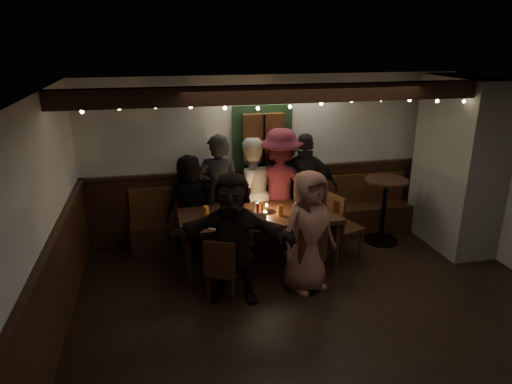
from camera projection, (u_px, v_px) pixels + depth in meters
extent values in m
cube|color=black|center=(325.00, 315.00, 5.44)|extent=(6.00, 5.00, 0.01)
cube|color=black|center=(337.00, 93.00, 4.59)|extent=(6.00, 5.00, 0.01)
cube|color=white|center=(273.00, 157.00, 7.33)|extent=(6.00, 0.01, 2.60)
cube|color=white|center=(38.00, 239.00, 4.40)|extent=(0.01, 5.00, 2.60)
cube|color=black|center=(273.00, 202.00, 7.55)|extent=(6.00, 0.05, 1.10)
cube|color=black|center=(52.00, 305.00, 4.66)|extent=(0.05, 5.00, 1.10)
cube|color=gray|center=(458.00, 164.00, 6.94)|extent=(0.70, 1.40, 2.60)
cube|color=black|center=(277.00, 226.00, 7.42)|extent=(4.60, 0.45, 0.45)
cube|color=#3A1B0E|center=(274.00, 194.00, 7.44)|extent=(4.60, 0.06, 0.50)
cube|color=#1F3D21|center=(262.00, 137.00, 7.11)|extent=(0.95, 0.04, 1.00)
cube|color=#3A1B0E|center=(263.00, 138.00, 7.06)|extent=(0.64, 0.12, 0.76)
cube|color=black|center=(306.00, 93.00, 5.55)|extent=(6.00, 0.16, 0.22)
sphere|color=#FFE599|center=(82.00, 112.00, 5.04)|extent=(0.04, 0.04, 0.04)
sphere|color=#FFE599|center=(119.00, 108.00, 5.12)|extent=(0.04, 0.04, 0.04)
sphere|color=#FFE599|center=(155.00, 107.00, 5.20)|extent=(0.04, 0.04, 0.04)
sphere|color=#FFE599|center=(191.00, 107.00, 5.29)|extent=(0.04, 0.04, 0.04)
sphere|color=#FFE599|center=(225.00, 108.00, 5.37)|extent=(0.04, 0.04, 0.04)
sphere|color=#FFE599|center=(258.00, 108.00, 5.46)|extent=(0.04, 0.04, 0.04)
sphere|color=#FFE599|center=(290.00, 107.00, 5.54)|extent=(0.04, 0.04, 0.04)
sphere|color=#FFE599|center=(321.00, 104.00, 5.61)|extent=(0.04, 0.04, 0.04)
sphere|color=#FFE599|center=(352.00, 101.00, 5.69)|extent=(0.04, 0.04, 0.04)
sphere|color=#FFE599|center=(381.00, 99.00, 5.77)|extent=(0.04, 0.04, 0.04)
sphere|color=#FFE599|center=(410.00, 100.00, 5.86)|extent=(0.04, 0.04, 0.04)
sphere|color=#FFE599|center=(437.00, 101.00, 5.95)|extent=(0.04, 0.04, 0.04)
sphere|color=#FFE599|center=(464.00, 101.00, 6.03)|extent=(0.04, 0.04, 0.04)
sphere|color=#FFE599|center=(490.00, 100.00, 6.11)|extent=(0.04, 0.04, 0.04)
cube|color=black|center=(259.00, 216.00, 6.38)|extent=(2.22, 0.95, 0.06)
cylinder|color=black|center=(189.00, 262.00, 5.94)|extent=(0.07, 0.07, 0.73)
cylinder|color=black|center=(185.00, 237.00, 6.67)|extent=(0.07, 0.07, 0.73)
cylinder|color=black|center=(337.00, 247.00, 6.36)|extent=(0.07, 0.07, 0.73)
cylinder|color=black|center=(318.00, 225.00, 7.08)|extent=(0.07, 0.07, 0.73)
cylinder|color=#BF7226|center=(206.00, 211.00, 6.27)|extent=(0.07, 0.07, 0.15)
cylinder|color=#BF7226|center=(235.00, 216.00, 6.09)|extent=(0.07, 0.07, 0.15)
cylinder|color=silver|center=(256.00, 206.00, 6.45)|extent=(0.07, 0.07, 0.15)
cylinder|color=#BF7226|center=(281.00, 210.00, 6.30)|extent=(0.07, 0.07, 0.15)
cylinder|color=silver|center=(298.00, 199.00, 6.73)|extent=(0.07, 0.07, 0.15)
cylinder|color=#BF7226|center=(314.00, 207.00, 6.41)|extent=(0.07, 0.07, 0.15)
cylinder|color=white|center=(217.00, 226.00, 5.95)|extent=(0.28, 0.28, 0.02)
cube|color=#B2B2B7|center=(260.00, 213.00, 6.32)|extent=(0.17, 0.11, 0.05)
cylinder|color=#990C0C|center=(258.00, 210.00, 6.29)|extent=(0.04, 0.04, 0.17)
cylinder|color=gold|center=(262.00, 209.00, 6.30)|extent=(0.04, 0.04, 0.17)
cylinder|color=silver|center=(266.00, 209.00, 6.43)|extent=(0.05, 0.05, 0.08)
sphere|color=#FFB24C|center=(267.00, 205.00, 6.41)|extent=(0.03, 0.03, 0.03)
cube|color=black|center=(224.00, 270.00, 5.67)|extent=(0.51, 0.51, 0.04)
cube|color=black|center=(219.00, 259.00, 5.43)|extent=(0.37, 0.20, 0.44)
cylinder|color=black|center=(239.00, 280.00, 5.85)|extent=(0.03, 0.03, 0.38)
cylinder|color=black|center=(233.00, 292.00, 5.56)|extent=(0.03, 0.03, 0.38)
cylinder|color=black|center=(216.00, 277.00, 5.92)|extent=(0.03, 0.03, 0.38)
cylinder|color=black|center=(208.00, 289.00, 5.63)|extent=(0.03, 0.03, 0.38)
cube|color=black|center=(305.00, 256.00, 5.99)|extent=(0.49, 0.49, 0.04)
cube|color=black|center=(313.00, 244.00, 5.75)|extent=(0.41, 0.13, 0.47)
cylinder|color=black|center=(308.00, 263.00, 6.27)|extent=(0.03, 0.03, 0.40)
cylinder|color=black|center=(322.00, 273.00, 5.99)|extent=(0.03, 0.03, 0.40)
cylinder|color=black|center=(287.00, 268.00, 6.13)|extent=(0.03, 0.03, 0.40)
cylinder|color=black|center=(300.00, 279.00, 5.85)|extent=(0.03, 0.03, 0.40)
cube|color=black|center=(343.00, 227.00, 6.72)|extent=(0.59, 0.59, 0.04)
cube|color=black|center=(333.00, 212.00, 6.52)|extent=(0.19, 0.45, 0.53)
cylinder|color=black|center=(360.00, 245.00, 6.74)|extent=(0.04, 0.04, 0.45)
cylinder|color=black|center=(341.00, 250.00, 6.56)|extent=(0.04, 0.04, 0.45)
cylinder|color=black|center=(343.00, 236.00, 7.05)|extent=(0.04, 0.04, 0.45)
cylinder|color=black|center=(324.00, 241.00, 6.86)|extent=(0.04, 0.04, 0.45)
cylinder|color=black|center=(381.00, 240.00, 7.39)|extent=(0.54, 0.54, 0.03)
cylinder|color=black|center=(383.00, 211.00, 7.22)|extent=(0.07, 0.07, 1.03)
cylinder|color=black|center=(386.00, 180.00, 7.06)|extent=(0.66, 0.66, 0.04)
imported|color=black|center=(190.00, 204.00, 6.86)|extent=(0.79, 0.58, 1.51)
imported|color=black|center=(219.00, 193.00, 6.85)|extent=(0.74, 0.56, 1.82)
imported|color=beige|center=(250.00, 192.00, 7.07)|extent=(0.96, 0.82, 1.72)
imported|color=#4D1723|center=(280.00, 187.00, 7.09)|extent=(1.36, 1.08, 1.84)
imported|color=black|center=(305.00, 188.00, 7.17)|extent=(1.10, 0.65, 1.75)
imported|color=black|center=(233.00, 238.00, 5.53)|extent=(1.62, 0.89, 1.66)
imported|color=#8B584B|center=(308.00, 232.00, 5.77)|extent=(0.91, 0.75, 1.61)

